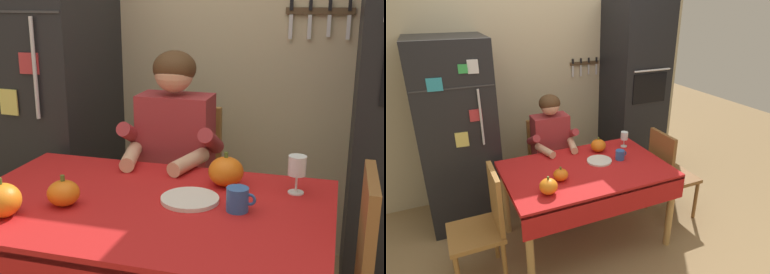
% 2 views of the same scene
% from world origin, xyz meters
% --- Properties ---
extents(ground_plane, '(10.00, 10.00, 0.00)m').
position_xyz_m(ground_plane, '(0.00, 0.00, 0.00)').
color(ground_plane, '#93754C').
rests_on(ground_plane, ground).
extents(back_wall_assembly, '(3.70, 0.13, 2.60)m').
position_xyz_m(back_wall_assembly, '(0.05, 1.35, 1.30)').
color(back_wall_assembly, '#BCAD89').
rests_on(back_wall_assembly, ground).
extents(refrigerator, '(0.68, 0.71, 1.80)m').
position_xyz_m(refrigerator, '(-0.95, 0.96, 0.90)').
color(refrigerator, black).
rests_on(refrigerator, ground).
extents(wall_oven, '(0.60, 0.64, 2.10)m').
position_xyz_m(wall_oven, '(1.05, 1.00, 1.05)').
color(wall_oven, black).
rests_on(wall_oven, ground).
extents(dining_table, '(1.40, 0.90, 0.74)m').
position_xyz_m(dining_table, '(0.00, 0.08, 0.66)').
color(dining_table, tan).
rests_on(dining_table, ground).
extents(chair_behind_person, '(0.40, 0.40, 0.93)m').
position_xyz_m(chair_behind_person, '(-0.09, 0.87, 0.51)').
color(chair_behind_person, '#9E6B33').
rests_on(chair_behind_person, ground).
extents(seated_person, '(0.47, 0.55, 1.25)m').
position_xyz_m(seated_person, '(-0.09, 0.68, 0.74)').
color(seated_person, '#38384C').
rests_on(seated_person, ground).
extents(chair_left_side, '(0.40, 0.40, 0.93)m').
position_xyz_m(chair_left_side, '(-0.90, 0.01, 0.51)').
color(chair_left_side, '#9E6B33').
rests_on(chair_left_side, ground).
extents(chair_right_side, '(0.40, 0.40, 0.93)m').
position_xyz_m(chair_right_side, '(0.90, 0.09, 0.51)').
color(chair_right_side, brown).
rests_on(chair_right_side, ground).
extents(coffee_mug, '(0.11, 0.08, 0.09)m').
position_xyz_m(coffee_mug, '(0.35, 0.12, 0.78)').
color(coffee_mug, '#2D569E').
rests_on(coffee_mug, dining_table).
extents(wine_glass, '(0.07, 0.07, 0.15)m').
position_xyz_m(wine_glass, '(0.54, 0.36, 0.85)').
color(wine_glass, white).
rests_on(wine_glass, dining_table).
extents(pumpkin_large, '(0.14, 0.14, 0.14)m').
position_xyz_m(pumpkin_large, '(0.26, 0.36, 0.80)').
color(pumpkin_large, orange).
rests_on(pumpkin_large, dining_table).
extents(pumpkin_medium, '(0.14, 0.14, 0.14)m').
position_xyz_m(pumpkin_medium, '(-0.43, -0.16, 0.80)').
color(pumpkin_medium, orange).
rests_on(pumpkin_medium, dining_table).
extents(pumpkin_small, '(0.12, 0.12, 0.12)m').
position_xyz_m(pumpkin_small, '(-0.28, -0.01, 0.79)').
color(pumpkin_small, orange).
rests_on(pumpkin_small, dining_table).
extents(serving_tray, '(0.22, 0.22, 0.02)m').
position_xyz_m(serving_tray, '(0.16, 0.16, 0.75)').
color(serving_tray, silver).
rests_on(serving_tray, dining_table).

